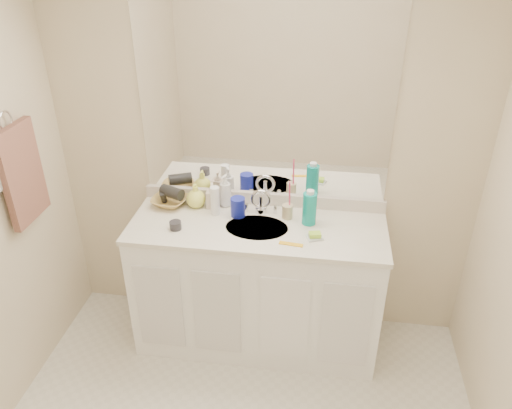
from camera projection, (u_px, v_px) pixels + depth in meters
name	position (u px, v px, depth m)	size (l,w,h in m)	color
wall_back	(264.00, 157.00, 3.02)	(2.60, 0.02, 2.40)	beige
vanity_cabinet	(257.00, 286.00, 3.16)	(1.50, 0.55, 0.85)	white
countertop	(257.00, 228.00, 2.95)	(1.52, 0.57, 0.03)	white
backsplash	(263.00, 199.00, 3.14)	(1.52, 0.03, 0.08)	silver
sink_basin	(257.00, 229.00, 2.93)	(0.37, 0.37, 0.02)	silver
faucet	(261.00, 204.00, 3.05)	(0.02, 0.02, 0.11)	silver
mirror	(264.00, 99.00, 2.84)	(1.48, 0.01, 1.20)	white
blue_mug	(238.00, 207.00, 3.01)	(0.09, 0.09, 0.12)	#17219F
tan_cup	(287.00, 211.00, 3.00)	(0.06, 0.06, 0.09)	#C6B78C
toothbrush	(290.00, 196.00, 2.94)	(0.01, 0.01, 0.20)	#FF4374
mouthwash_bottle	(309.00, 209.00, 2.91)	(0.08, 0.08, 0.20)	#0C988F
soap_dish	(315.00, 237.00, 2.82)	(0.09, 0.07, 0.01)	silver
green_soap	(315.00, 235.00, 2.81)	(0.07, 0.05, 0.02)	#AEE838
orange_comb	(291.00, 244.00, 2.76)	(0.13, 0.03, 0.01)	yellow
dark_jar	(175.00, 225.00, 2.89)	(0.07, 0.07, 0.05)	#2A292E
extra_white_bottle	(215.00, 201.00, 3.02)	(0.06, 0.06, 0.18)	white
soap_bottle_white	(225.00, 191.00, 3.10)	(0.08, 0.08, 0.21)	white
soap_bottle_cream	(212.00, 195.00, 3.09)	(0.07, 0.08, 0.16)	beige
soap_bottle_yellow	(196.00, 195.00, 3.10)	(0.12, 0.12, 0.15)	#F7FD62
wicker_basket	(170.00, 201.00, 3.14)	(0.22, 0.22, 0.05)	#B59049
hair_dryer	(172.00, 192.00, 3.11)	(0.07, 0.07, 0.15)	black
towel_ring	(5.00, 121.00, 2.55)	(0.11, 0.11, 0.01)	silver
hand_towel	(22.00, 174.00, 2.70)	(0.04, 0.32, 0.55)	brown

